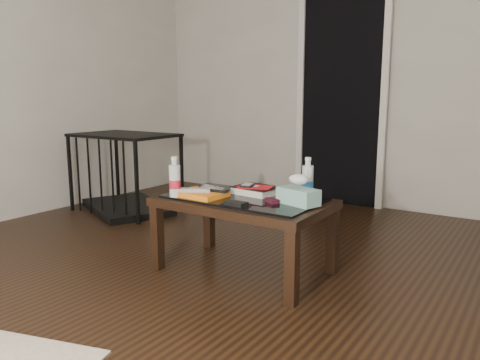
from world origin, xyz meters
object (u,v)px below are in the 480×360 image
object	(u,v)px
pet_crate	(126,186)
tissue_box	(298,196)
water_bottle_right	(308,177)
textbook	(256,190)
water_bottle_left	(175,177)
coffee_table	(244,208)

from	to	relation	value
pet_crate	tissue_box	bearing A→B (deg)	6.38
pet_crate	water_bottle_right	xyz separation A→B (m)	(2.05, -0.48, 0.35)
textbook	water_bottle_left	size ratio (longest dim) A/B	1.05
pet_crate	textbook	world-z (taller)	pet_crate
coffee_table	pet_crate	world-z (taller)	pet_crate
water_bottle_right	tissue_box	distance (m)	0.21
water_bottle_right	tissue_box	world-z (taller)	water_bottle_right
coffee_table	tissue_box	distance (m)	0.37
coffee_table	pet_crate	size ratio (longest dim) A/B	0.94
textbook	tissue_box	bearing A→B (deg)	-11.49
tissue_box	coffee_table	bearing A→B (deg)	-162.06
pet_crate	water_bottle_left	distance (m)	1.69
water_bottle_left	water_bottle_right	world-z (taller)	same
pet_crate	textbook	size ratio (longest dim) A/B	4.27
tissue_box	textbook	bearing A→B (deg)	179.20
pet_crate	water_bottle_right	size ratio (longest dim) A/B	4.48
coffee_table	textbook	xyz separation A→B (m)	(0.01, 0.11, 0.09)
coffee_table	water_bottle_left	distance (m)	0.45
textbook	water_bottle_right	world-z (taller)	water_bottle_right
textbook	tissue_box	size ratio (longest dim) A/B	1.09
coffee_table	water_bottle_right	size ratio (longest dim) A/B	4.20
pet_crate	water_bottle_right	distance (m)	2.14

